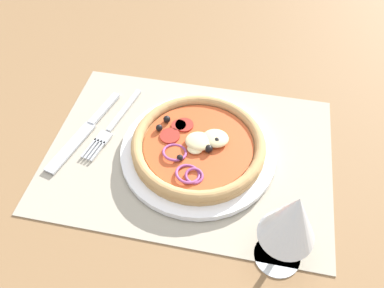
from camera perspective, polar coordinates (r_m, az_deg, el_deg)
ground_plane at (r=65.89cm, az=-0.39°, el=-2.01°), size 190.00×140.00×2.40cm
placemat at (r=64.78cm, az=-0.40°, el=-1.25°), size 46.78×33.58×0.40cm
plate at (r=64.20cm, az=0.98°, el=-0.83°), size 25.61×25.61×1.13cm
pizza at (r=62.89cm, az=0.99°, el=0.10°), size 21.86×21.86×2.64cm
fork at (r=69.52cm, az=-11.78°, el=2.56°), size 5.27×17.91×0.44cm
knife at (r=69.83cm, az=-15.52°, el=1.86°), size 6.58×19.78×0.62cm
wine_glass at (r=47.71cm, az=14.48°, el=-10.69°), size 7.20×7.20×14.90cm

